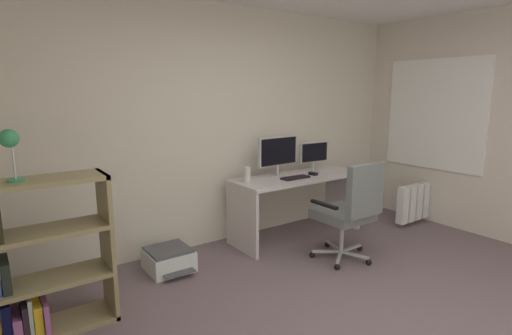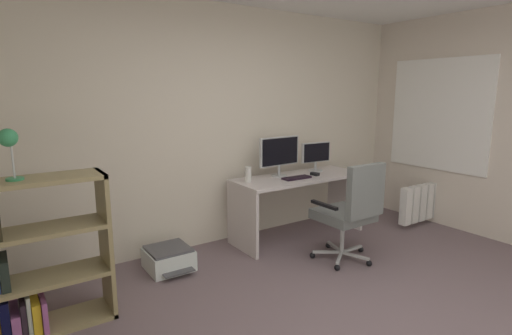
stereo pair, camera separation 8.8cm
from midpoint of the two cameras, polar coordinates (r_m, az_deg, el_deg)
wall_back at (r=4.44m, az=-7.12°, el=5.81°), size 5.43×0.10×2.64m
window_pane at (r=5.60m, az=23.98°, el=7.00°), size 0.01×1.25×1.32m
window_frame at (r=5.60m, az=23.94°, el=7.00°), size 0.02×1.33×1.40m
desk at (r=4.69m, az=5.42°, el=-3.43°), size 1.60×0.61×0.74m
monitor_main at (r=4.55m, az=2.64°, el=2.16°), size 0.56×0.18×0.46m
monitor_secondary at (r=4.93m, az=7.83°, el=1.96°), size 0.41×0.18×0.36m
keyboard at (r=4.49m, az=5.16°, el=-1.47°), size 0.34×0.14×0.02m
computer_mouse at (r=4.69m, az=7.72°, el=-0.89°), size 0.08×0.11×0.03m
desktop_speaker at (r=4.28m, az=-1.86°, el=-1.00°), size 0.07×0.07×0.17m
office_chair at (r=4.06m, az=12.90°, el=-5.72°), size 0.62×0.63×1.04m
bookshelf at (r=3.25m, az=-30.75°, el=-12.63°), size 0.90×0.35×1.12m
desk_lamp at (r=3.04m, az=-32.73°, el=3.00°), size 0.13×0.12×0.35m
printer at (r=4.04m, az=-13.11°, el=-12.77°), size 0.42×0.50×0.22m
radiator at (r=5.69m, az=22.62°, el=-4.35°), size 1.03×0.10×0.47m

